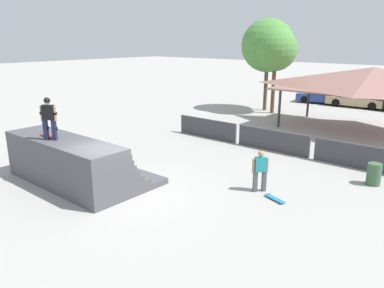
{
  "coord_description": "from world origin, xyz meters",
  "views": [
    {
      "loc": [
        9.93,
        -7.63,
        5.36
      ],
      "look_at": [
        -0.1,
        4.29,
        0.99
      ],
      "focal_mm": 35.0,
      "sensor_mm": 36.0,
      "label": 1
    }
  ],
  "objects_px": {
    "skateboard_on_ground": "(274,198)",
    "parked_car_tan": "(356,100)",
    "skater_on_deck": "(49,116)",
    "skateboard_on_deck": "(47,136)",
    "tree_beside_pavilion": "(268,46)",
    "bystander_walking": "(260,169)",
    "parked_car_blue": "(321,96)",
    "tree_far_back": "(275,50)",
    "trash_bin": "(374,174)"
  },
  "relations": [
    {
      "from": "parked_car_tan",
      "to": "tree_far_back",
      "type": "bearing_deg",
      "value": -122.86
    },
    {
      "from": "skateboard_on_deck",
      "to": "tree_beside_pavilion",
      "type": "height_order",
      "value": "tree_beside_pavilion"
    },
    {
      "from": "skateboard_on_ground",
      "to": "tree_far_back",
      "type": "xyz_separation_m",
      "value": [
        -7.76,
        14.15,
        4.56
      ]
    },
    {
      "from": "trash_bin",
      "to": "parked_car_blue",
      "type": "height_order",
      "value": "parked_car_blue"
    },
    {
      "from": "skateboard_on_deck",
      "to": "skateboard_on_ground",
      "type": "xyz_separation_m",
      "value": [
        7.48,
        4.03,
        -1.8
      ]
    },
    {
      "from": "tree_far_back",
      "to": "parked_car_tan",
      "type": "bearing_deg",
      "value": 59.32
    },
    {
      "from": "tree_far_back",
      "to": "trash_bin",
      "type": "xyz_separation_m",
      "value": [
        9.96,
        -10.46,
        -4.19
      ]
    },
    {
      "from": "parked_car_tan",
      "to": "skateboard_on_deck",
      "type": "bearing_deg",
      "value": -100.65
    },
    {
      "from": "bystander_walking",
      "to": "tree_beside_pavilion",
      "type": "xyz_separation_m",
      "value": [
        -7.97,
        14.49,
        4.03
      ]
    },
    {
      "from": "skateboard_on_ground",
      "to": "parked_car_tan",
      "type": "distance_m",
      "value": 21.23
    },
    {
      "from": "skater_on_deck",
      "to": "tree_far_back",
      "type": "relative_size",
      "value": 0.25
    },
    {
      "from": "parked_car_blue",
      "to": "parked_car_tan",
      "type": "bearing_deg",
      "value": -10.7
    },
    {
      "from": "skater_on_deck",
      "to": "tree_beside_pavilion",
      "type": "relative_size",
      "value": 0.23
    },
    {
      "from": "skater_on_deck",
      "to": "bystander_walking",
      "type": "relative_size",
      "value": 1.02
    },
    {
      "from": "trash_bin",
      "to": "parked_car_blue",
      "type": "xyz_separation_m",
      "value": [
        -8.9,
        17.25,
        0.18
      ]
    },
    {
      "from": "bystander_walking",
      "to": "parked_car_blue",
      "type": "distance_m",
      "value": 21.42
    },
    {
      "from": "skater_on_deck",
      "to": "skateboard_on_ground",
      "type": "relative_size",
      "value": 1.81
    },
    {
      "from": "tree_beside_pavilion",
      "to": "bystander_walking",
      "type": "bearing_deg",
      "value": -61.17
    },
    {
      "from": "skateboard_on_ground",
      "to": "parked_car_tan",
      "type": "height_order",
      "value": "parked_car_tan"
    },
    {
      "from": "tree_beside_pavilion",
      "to": "parked_car_blue",
      "type": "relative_size",
      "value": 1.61
    },
    {
      "from": "skateboard_on_deck",
      "to": "tree_beside_pavilion",
      "type": "distance_m",
      "value": 19.14
    },
    {
      "from": "tree_far_back",
      "to": "trash_bin",
      "type": "relative_size",
      "value": 7.28
    },
    {
      "from": "parked_car_tan",
      "to": "skateboard_on_ground",
      "type": "bearing_deg",
      "value": -81.96
    },
    {
      "from": "bystander_walking",
      "to": "trash_bin",
      "type": "distance_m",
      "value": 4.52
    },
    {
      "from": "bystander_walking",
      "to": "parked_car_tan",
      "type": "distance_m",
      "value": 20.76
    },
    {
      "from": "skateboard_on_deck",
      "to": "bystander_walking",
      "type": "height_order",
      "value": "skateboard_on_deck"
    },
    {
      "from": "parked_car_tan",
      "to": "tree_beside_pavilion",
      "type": "bearing_deg",
      "value": -131.76
    },
    {
      "from": "skateboard_on_deck",
      "to": "parked_car_blue",
      "type": "xyz_separation_m",
      "value": [
        0.78,
        24.97,
        -1.25
      ]
    },
    {
      "from": "skater_on_deck",
      "to": "skateboard_on_ground",
      "type": "distance_m",
      "value": 8.55
    },
    {
      "from": "bystander_walking",
      "to": "parked_car_tan",
      "type": "bearing_deg",
      "value": -131.17
    },
    {
      "from": "skateboard_on_ground",
      "to": "trash_bin",
      "type": "xyz_separation_m",
      "value": [
        2.2,
        3.69,
        0.37
      ]
    },
    {
      "from": "skater_on_deck",
      "to": "trash_bin",
      "type": "height_order",
      "value": "skater_on_deck"
    },
    {
      "from": "tree_far_back",
      "to": "parked_car_tan",
      "type": "distance_m",
      "value": 8.8
    },
    {
      "from": "skateboard_on_ground",
      "to": "tree_beside_pavilion",
      "type": "distance_m",
      "value": 17.9
    },
    {
      "from": "skateboard_on_ground",
      "to": "skateboard_on_deck",
      "type": "bearing_deg",
      "value": 47.18
    },
    {
      "from": "tree_far_back",
      "to": "tree_beside_pavilion",
      "type": "bearing_deg",
      "value": 146.15
    },
    {
      "from": "trash_bin",
      "to": "tree_far_back",
      "type": "bearing_deg",
      "value": 133.6
    },
    {
      "from": "skater_on_deck",
      "to": "tree_beside_pavilion",
      "type": "height_order",
      "value": "tree_beside_pavilion"
    },
    {
      "from": "skater_on_deck",
      "to": "skateboard_on_deck",
      "type": "relative_size",
      "value": 1.93
    },
    {
      "from": "skateboard_on_ground",
      "to": "parked_car_blue",
      "type": "relative_size",
      "value": 0.2
    },
    {
      "from": "skater_on_deck",
      "to": "tree_far_back",
      "type": "bearing_deg",
      "value": 60.8
    },
    {
      "from": "tree_far_back",
      "to": "skateboard_on_deck",
      "type": "bearing_deg",
      "value": -89.11
    },
    {
      "from": "skateboard_on_deck",
      "to": "bystander_walking",
      "type": "xyz_separation_m",
      "value": [
        6.68,
        4.37,
        -1.0
      ]
    },
    {
      "from": "skateboard_on_ground",
      "to": "tree_beside_pavilion",
      "type": "height_order",
      "value": "tree_beside_pavilion"
    },
    {
      "from": "skater_on_deck",
      "to": "parked_car_blue",
      "type": "distance_m",
      "value": 25.19
    },
    {
      "from": "skater_on_deck",
      "to": "skateboard_on_ground",
      "type": "bearing_deg",
      "value": -0.84
    },
    {
      "from": "trash_bin",
      "to": "skateboard_on_ground",
      "type": "bearing_deg",
      "value": -120.85
    },
    {
      "from": "skateboard_on_deck",
      "to": "parked_car_tan",
      "type": "relative_size",
      "value": 0.18
    },
    {
      "from": "tree_beside_pavilion",
      "to": "tree_far_back",
      "type": "distance_m",
      "value": 1.25
    },
    {
      "from": "parked_car_tan",
      "to": "bystander_walking",
      "type": "bearing_deg",
      "value": -83.96
    }
  ]
}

